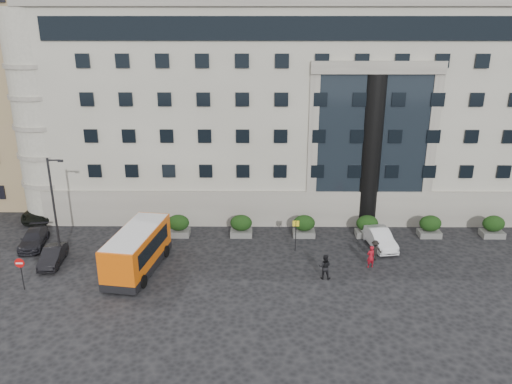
# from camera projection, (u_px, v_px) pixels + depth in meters

# --- Properties ---
(ground) EXTENTS (120.00, 120.00, 0.00)m
(ground) POSITION_uv_depth(u_px,v_px,m) (220.00, 283.00, 34.17)
(ground) COLOR black
(ground) RESTS_ON ground
(civic_building) EXTENTS (44.00, 24.00, 18.00)m
(civic_building) POSITION_uv_depth(u_px,v_px,m) (291.00, 101.00, 51.93)
(civic_building) COLOR #9D998B
(civic_building) RESTS_ON ground
(entrance_column) EXTENTS (1.80, 1.80, 13.00)m
(entrance_column) POSITION_uv_depth(u_px,v_px,m) (371.00, 153.00, 41.67)
(entrance_column) COLOR black
(entrance_column) RESTS_ON ground
(apartment_far) EXTENTS (13.00, 13.00, 22.00)m
(apartment_far) POSITION_uv_depth(u_px,v_px,m) (38.00, 67.00, 66.60)
(apartment_far) COLOR #81624B
(apartment_far) RESTS_ON ground
(hedge_a) EXTENTS (1.80, 1.26, 1.84)m
(hedge_a) POSITION_uv_depth(u_px,v_px,m) (178.00, 225.00, 41.26)
(hedge_a) COLOR #555553
(hedge_a) RESTS_ON ground
(hedge_b) EXTENTS (1.80, 1.26, 1.84)m
(hedge_b) POSITION_uv_depth(u_px,v_px,m) (241.00, 226.00, 41.22)
(hedge_b) COLOR #555553
(hedge_b) RESTS_ON ground
(hedge_c) EXTENTS (1.80, 1.26, 1.84)m
(hedge_c) POSITION_uv_depth(u_px,v_px,m) (304.00, 226.00, 41.19)
(hedge_c) COLOR #555553
(hedge_c) RESTS_ON ground
(hedge_d) EXTENTS (1.80, 1.26, 1.84)m
(hedge_d) POSITION_uv_depth(u_px,v_px,m) (367.00, 226.00, 41.15)
(hedge_d) COLOR #555553
(hedge_d) RESTS_ON ground
(hedge_e) EXTENTS (1.80, 1.26, 1.84)m
(hedge_e) POSITION_uv_depth(u_px,v_px,m) (430.00, 226.00, 41.12)
(hedge_e) COLOR #555553
(hedge_e) RESTS_ON ground
(hedge_f) EXTENTS (1.80, 1.26, 1.84)m
(hedge_f) POSITION_uv_depth(u_px,v_px,m) (493.00, 226.00, 41.08)
(hedge_f) COLOR #555553
(hedge_f) RESTS_ON ground
(street_lamp) EXTENTS (1.16, 0.18, 8.00)m
(street_lamp) POSITION_uv_depth(u_px,v_px,m) (55.00, 207.00, 35.64)
(street_lamp) COLOR #262628
(street_lamp) RESTS_ON ground
(bus_stop_sign) EXTENTS (0.50, 0.08, 2.52)m
(bus_stop_sign) POSITION_uv_depth(u_px,v_px,m) (296.00, 230.00, 38.28)
(bus_stop_sign) COLOR #262628
(bus_stop_sign) RESTS_ON ground
(no_entry_sign) EXTENTS (0.64, 0.16, 2.32)m
(no_entry_sign) POSITION_uv_depth(u_px,v_px,m) (20.00, 268.00, 32.74)
(no_entry_sign) COLOR #262628
(no_entry_sign) RESTS_ON ground
(minibus) EXTENTS (3.62, 7.59, 3.04)m
(minibus) POSITION_uv_depth(u_px,v_px,m) (137.00, 249.00, 35.36)
(minibus) COLOR #E55A0A
(minibus) RESTS_ON ground
(red_truck) EXTENTS (2.92, 5.61, 2.93)m
(red_truck) POSITION_uv_depth(u_px,v_px,m) (60.00, 189.00, 48.27)
(red_truck) COLOR maroon
(red_truck) RESTS_ON ground
(parked_car_b) EXTENTS (1.68, 3.88, 1.24)m
(parked_car_b) POSITION_uv_depth(u_px,v_px,m) (53.00, 256.00, 36.62)
(parked_car_b) COLOR black
(parked_car_b) RESTS_ON ground
(parked_car_c) EXTENTS (2.40, 4.48, 1.23)m
(parked_car_c) POSITION_uv_depth(u_px,v_px,m) (34.00, 239.00, 39.51)
(parked_car_c) COLOR black
(parked_car_c) RESTS_ON ground
(parked_car_d) EXTENTS (3.09, 5.65, 1.50)m
(parked_car_d) POSITION_uv_depth(u_px,v_px,m) (42.00, 210.00, 45.12)
(parked_car_d) COLOR black
(parked_car_d) RESTS_ON ground
(white_taxi) EXTENTS (2.20, 4.60, 1.46)m
(white_taxi) POSITION_uv_depth(u_px,v_px,m) (379.00, 238.00, 39.36)
(white_taxi) COLOR silver
(white_taxi) RESTS_ON ground
(pedestrian_a) EXTENTS (0.72, 0.58, 1.70)m
(pedestrian_a) POSITION_uv_depth(u_px,v_px,m) (371.00, 257.00, 36.01)
(pedestrian_a) COLOR maroon
(pedestrian_a) RESTS_ON ground
(pedestrian_b) EXTENTS (0.99, 0.84, 1.82)m
(pedestrian_b) POSITION_uv_depth(u_px,v_px,m) (325.00, 267.00, 34.43)
(pedestrian_b) COLOR black
(pedestrian_b) RESTS_ON ground
(pedestrian_c) EXTENTS (1.04, 0.62, 1.59)m
(pedestrian_c) POSITION_uv_depth(u_px,v_px,m) (375.00, 250.00, 37.11)
(pedestrian_c) COLOR black
(pedestrian_c) RESTS_ON ground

